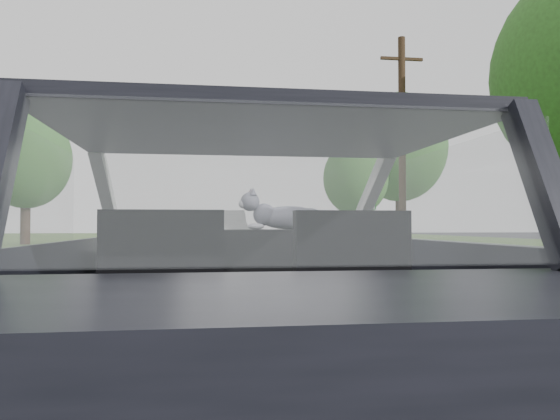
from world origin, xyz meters
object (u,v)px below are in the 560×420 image
object	(u,v)px
other_car	(223,230)
utility_pole	(402,146)
cat	(290,216)
highway_sign	(373,224)
subject_car	(251,287)

from	to	relation	value
other_car	utility_pole	bearing A→B (deg)	-35.77
other_car	cat	bearing A→B (deg)	-90.19
cat	highway_sign	size ratio (longest dim) A/B	0.26
subject_car	highway_sign	world-z (taller)	highway_sign
highway_sign	subject_car	bearing A→B (deg)	-104.81
subject_car	cat	world-z (taller)	subject_car
highway_sign	utility_pole	distance (m)	4.90
other_car	subject_car	bearing A→B (deg)	-91.04
other_car	highway_sign	size ratio (longest dim) A/B	2.28
subject_car	utility_pole	bearing A→B (deg)	66.54
other_car	utility_pole	size ratio (longest dim) A/B	0.66
utility_pole	cat	bearing A→B (deg)	-113.40
cat	highway_sign	xyz separation A→B (m)	(6.55, 18.57, 0.01)
utility_pole	highway_sign	bearing A→B (deg)	86.03
cat	other_car	size ratio (longest dim) A/B	0.11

